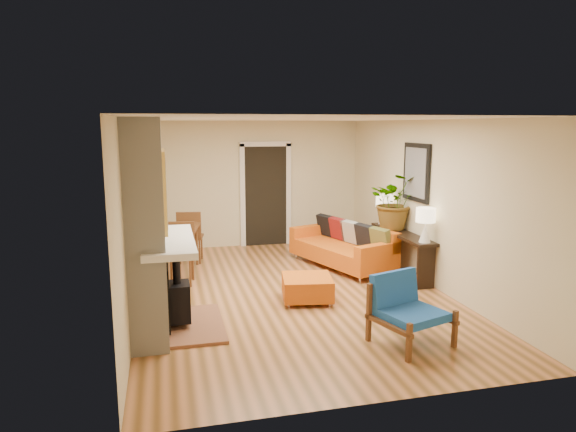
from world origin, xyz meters
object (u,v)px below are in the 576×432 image
at_px(lamp_far, 384,206).
at_px(houseplant, 395,201).
at_px(dining_table, 181,236).
at_px(console_table, 402,241).
at_px(blue_chair, 405,306).
at_px(sofa, 345,246).
at_px(lamp_near, 425,221).
at_px(ottoman, 307,287).

distance_m(lamp_far, houseplant, 0.51).
relative_size(dining_table, console_table, 1.00).
relative_size(blue_chair, dining_table, 0.52).
xyz_separation_m(sofa, houseplant, (0.74, -0.44, 0.86)).
relative_size(dining_table, lamp_far, 3.43).
height_order(blue_chair, houseplant, houseplant).
bearing_deg(console_table, lamp_near, -90.00).
relative_size(sofa, console_table, 1.21).
xyz_separation_m(sofa, ottoman, (-1.18, -1.66, -0.15)).
xyz_separation_m(sofa, dining_table, (-2.89, 0.28, 0.28)).
xyz_separation_m(blue_chair, console_table, (1.20, 2.56, 0.14)).
xyz_separation_m(console_table, houseplant, (-0.01, 0.29, 0.64)).
relative_size(blue_chair, houseplant, 0.98).
height_order(sofa, dining_table, dining_table).
bearing_deg(houseplant, ottoman, -147.63).
height_order(dining_table, houseplant, houseplant).
xyz_separation_m(console_table, lamp_far, (0.00, 0.77, 0.49)).
distance_m(sofa, console_table, 1.07).
bearing_deg(console_table, blue_chair, -115.18).
bearing_deg(console_table, lamp_far, 90.00).
xyz_separation_m(ottoman, lamp_far, (1.93, 1.70, 0.86)).
distance_m(lamp_near, houseplant, 1.06).
bearing_deg(sofa, houseplant, -30.58).
distance_m(sofa, blue_chair, 3.32).
relative_size(sofa, lamp_far, 4.16).
xyz_separation_m(sofa, lamp_far, (0.75, 0.04, 0.70)).
bearing_deg(lamp_near, console_table, 90.00).
relative_size(blue_chair, lamp_far, 1.78).
bearing_deg(ottoman, lamp_far, 41.34).
distance_m(sofa, lamp_near, 1.82).
distance_m(sofa, lamp_far, 1.03).
bearing_deg(lamp_near, houseplant, 90.54).
relative_size(ottoman, lamp_far, 1.49).
bearing_deg(dining_table, console_table, -15.42).
height_order(sofa, console_table, sofa).
height_order(sofa, blue_chair, sofa).
bearing_deg(lamp_far, console_table, -90.00).
relative_size(ottoman, blue_chair, 0.84).
height_order(ottoman, blue_chair, blue_chair).
bearing_deg(blue_chair, console_table, 64.82).
xyz_separation_m(dining_table, console_table, (3.64, -1.00, -0.06)).
xyz_separation_m(ottoman, lamp_near, (1.93, 0.16, 0.86)).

